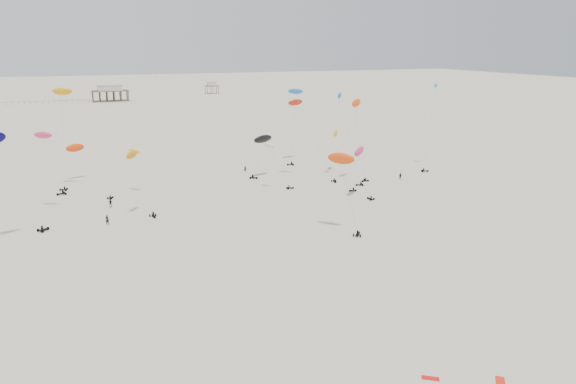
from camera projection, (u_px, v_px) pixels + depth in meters
name	position (u px, v px, depth m)	size (l,w,h in m)	color
ground_plane	(175.00, 138.00, 205.62)	(900.00, 900.00, 0.00)	beige
pavilion_main	(110.00, 94.00, 335.58)	(21.00, 13.00, 9.80)	brown
pavilion_small	(212.00, 88.00, 387.82)	(9.00, 7.00, 8.00)	brown
pier_fence	(15.00, 103.00, 317.81)	(80.20, 0.20, 1.50)	black
rig_0	(139.00, 174.00, 110.84)	(5.61, 6.47, 13.27)	black
rig_1	(127.00, 165.00, 126.99)	(8.89, 6.35, 11.25)	black
rig_2	(346.00, 123.00, 139.29)	(3.06, 13.86, 22.53)	black
rig_3	(307.00, 118.00, 139.83)	(9.63, 11.85, 23.65)	black
rig_4	(43.00, 172.00, 108.73)	(4.51, 17.31, 20.42)	black
rig_5	(430.00, 128.00, 152.00)	(8.82, 8.72, 23.29)	black
rig_7	(344.00, 146.00, 147.27)	(4.20, 17.19, 16.59)	black
rig_8	(72.00, 158.00, 137.72)	(7.66, 17.52, 16.74)	black
rig_9	(279.00, 165.00, 132.24)	(6.47, 4.50, 11.05)	black
rig_10	(356.00, 117.00, 136.26)	(8.86, 12.62, 21.52)	black
rig_11	(294.00, 113.00, 161.75)	(7.97, 9.27, 18.45)	black
rig_12	(261.00, 144.00, 143.02)	(7.43, 4.63, 11.36)	black
rig_13	(361.00, 157.00, 124.17)	(5.21, 7.24, 11.67)	black
rig_14	(344.00, 173.00, 100.76)	(5.11, 8.17, 14.73)	black
rig_15	(63.00, 113.00, 129.56)	(5.24, 4.70, 23.94)	black
spectator_0	(108.00, 224.00, 107.22)	(0.80, 0.55, 2.21)	black
spectator_1	(400.00, 180.00, 142.56)	(1.00, 0.58, 2.04)	black
spectator_2	(111.00, 207.00, 118.51)	(1.25, 0.67, 2.12)	black
spectator_3	(245.00, 172.00, 151.14)	(0.71, 0.49, 1.95)	black
grounded_kite_a	(500.00, 383.00, 57.15)	(2.20, 0.90, 0.08)	red
grounded_kite_b	(430.00, 379.00, 57.88)	(1.80, 0.70, 0.07)	red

